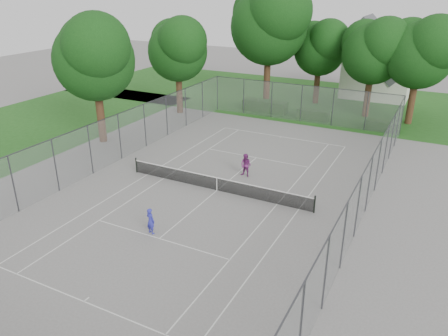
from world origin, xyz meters
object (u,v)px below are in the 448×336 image
at_px(tennis_net, 217,183).
at_px(girl_player, 151,221).
at_px(house, 379,65).
at_px(woman_player, 246,165).

xyz_separation_m(tennis_net, girl_player, (-0.70, -6.13, 0.23)).
height_order(house, girl_player, house).
distance_m(tennis_net, house, 30.78).
bearing_deg(house, woman_player, -98.24).
height_order(tennis_net, girl_player, girl_player).
distance_m(girl_player, woman_player, 9.15).
xyz_separation_m(tennis_net, woman_player, (0.70, 2.91, 0.30)).
xyz_separation_m(girl_player, woman_player, (1.40, 9.04, 0.07)).
distance_m(house, girl_player, 36.90).
relative_size(house, woman_player, 5.52).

